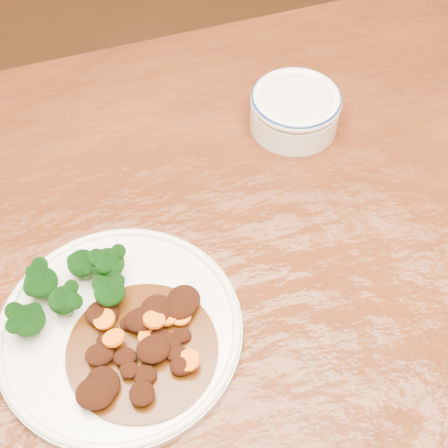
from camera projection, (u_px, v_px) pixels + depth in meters
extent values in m
cube|color=#54240E|center=(279.00, 300.00, 0.67)|extent=(1.58, 1.04, 0.04)
cylinder|color=silver|center=(120.00, 331.00, 0.62)|extent=(0.24, 0.24, 0.01)
torus|color=silver|center=(119.00, 328.00, 0.61)|extent=(0.24, 0.24, 0.01)
cylinder|color=#5D914B|center=(45.00, 292.00, 0.63)|extent=(0.01, 0.01, 0.01)
ellipsoid|color=black|center=(41.00, 282.00, 0.61)|extent=(0.03, 0.03, 0.03)
cylinder|color=#5D914B|center=(110.00, 273.00, 0.64)|extent=(0.01, 0.01, 0.01)
ellipsoid|color=black|center=(108.00, 264.00, 0.63)|extent=(0.03, 0.03, 0.03)
cylinder|color=#5D914B|center=(112.00, 301.00, 0.62)|extent=(0.01, 0.01, 0.01)
ellipsoid|color=black|center=(110.00, 292.00, 0.61)|extent=(0.03, 0.03, 0.02)
cylinder|color=#5D914B|center=(33.00, 329.00, 0.60)|extent=(0.01, 0.01, 0.01)
ellipsoid|color=black|center=(28.00, 320.00, 0.59)|extent=(0.03, 0.03, 0.03)
cylinder|color=#5D914B|center=(67.00, 308.00, 0.62)|extent=(0.01, 0.01, 0.01)
ellipsoid|color=black|center=(64.00, 300.00, 0.60)|extent=(0.03, 0.03, 0.02)
cylinder|color=#5D914B|center=(85.00, 272.00, 0.64)|extent=(0.01, 0.01, 0.01)
ellipsoid|color=black|center=(82.00, 263.00, 0.63)|extent=(0.03, 0.03, 0.02)
cylinder|color=#431E07|center=(142.00, 350.00, 0.60)|extent=(0.15, 0.15, 0.00)
ellipsoid|color=black|center=(181.00, 336.00, 0.60)|extent=(0.02, 0.02, 0.01)
ellipsoid|color=black|center=(184.00, 299.00, 0.62)|extent=(0.03, 0.03, 0.02)
ellipsoid|color=black|center=(102.00, 385.00, 0.57)|extent=(0.03, 0.04, 0.02)
ellipsoid|color=black|center=(141.00, 320.00, 0.60)|extent=(0.03, 0.03, 0.02)
ellipsoid|color=black|center=(125.00, 357.00, 0.58)|extent=(0.02, 0.02, 0.01)
ellipsoid|color=black|center=(178.00, 354.00, 0.58)|extent=(0.02, 0.02, 0.01)
ellipsoid|color=black|center=(129.00, 370.00, 0.57)|extent=(0.02, 0.02, 0.01)
ellipsoid|color=black|center=(158.00, 339.00, 0.60)|extent=(0.02, 0.02, 0.01)
ellipsoid|color=black|center=(153.00, 350.00, 0.59)|extent=(0.02, 0.02, 0.01)
ellipsoid|color=black|center=(102.00, 313.00, 0.61)|extent=(0.03, 0.03, 0.02)
ellipsoid|color=black|center=(97.00, 396.00, 0.56)|extent=(0.03, 0.03, 0.02)
ellipsoid|color=black|center=(142.00, 394.00, 0.56)|extent=(0.02, 0.02, 0.01)
ellipsoid|color=black|center=(157.00, 305.00, 0.62)|extent=(0.02, 0.02, 0.01)
ellipsoid|color=black|center=(182.00, 365.00, 0.58)|extent=(0.02, 0.02, 0.01)
ellipsoid|color=black|center=(157.00, 309.00, 0.61)|extent=(0.03, 0.03, 0.02)
ellipsoid|color=black|center=(100.00, 354.00, 0.58)|extent=(0.03, 0.02, 0.01)
ellipsoid|color=black|center=(167.00, 345.00, 0.59)|extent=(0.03, 0.02, 0.01)
ellipsoid|color=black|center=(181.00, 308.00, 0.61)|extent=(0.03, 0.03, 0.01)
ellipsoid|color=black|center=(130.00, 323.00, 0.61)|extent=(0.02, 0.02, 0.01)
ellipsoid|color=black|center=(153.00, 349.00, 0.58)|extent=(0.03, 0.03, 0.02)
ellipsoid|color=black|center=(94.00, 393.00, 0.56)|extent=(0.03, 0.03, 0.02)
ellipsoid|color=black|center=(106.00, 339.00, 0.60)|extent=(0.02, 0.02, 0.01)
ellipsoid|color=black|center=(145.00, 375.00, 0.57)|extent=(0.02, 0.02, 0.01)
cylinder|color=#EA5D0C|center=(149.00, 338.00, 0.59)|extent=(0.03, 0.03, 0.01)
cylinder|color=#EA5D0C|center=(181.00, 316.00, 0.61)|extent=(0.03, 0.03, 0.01)
cylinder|color=#EA5D0C|center=(167.00, 316.00, 0.61)|extent=(0.02, 0.02, 0.01)
cylinder|color=#EA5D0C|center=(104.00, 319.00, 0.60)|extent=(0.03, 0.03, 0.01)
cylinder|color=#EA5D0C|center=(154.00, 320.00, 0.60)|extent=(0.03, 0.03, 0.01)
cylinder|color=#EA5D0C|center=(114.00, 338.00, 0.58)|extent=(0.03, 0.03, 0.01)
cylinder|color=#EA5D0C|center=(189.00, 360.00, 0.58)|extent=(0.03, 0.03, 0.01)
cylinder|color=white|center=(294.00, 115.00, 0.78)|extent=(0.11, 0.11, 0.04)
cylinder|color=beige|center=(296.00, 102.00, 0.76)|extent=(0.08, 0.08, 0.01)
torus|color=white|center=(296.00, 100.00, 0.76)|extent=(0.11, 0.11, 0.01)
torus|color=navy|center=(296.00, 97.00, 0.76)|extent=(0.11, 0.11, 0.01)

